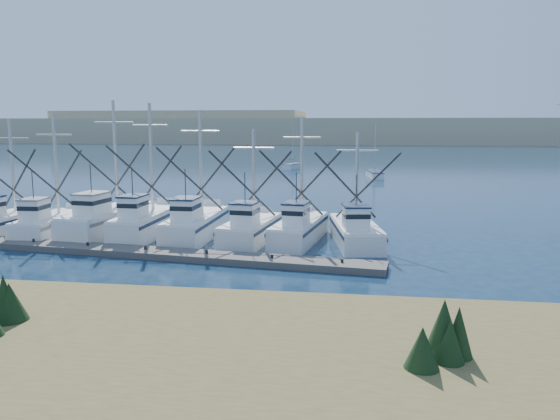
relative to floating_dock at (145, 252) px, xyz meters
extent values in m
plane|color=#0C2035|center=(8.99, -6.26, -0.19)|extent=(500.00, 500.00, 0.00)
cube|color=#5A5550|center=(0.00, 0.00, 0.00)|extent=(28.94, 5.56, 0.39)
cube|color=tan|center=(8.99, 203.74, 4.81)|extent=(360.00, 60.00, 10.00)
cube|color=white|center=(-12.43, 4.81, 0.50)|extent=(3.42, 7.35, 1.39)
cylinder|color=#B7B2A8|center=(-12.43, 6.02, 4.62)|extent=(0.22, 0.22, 6.85)
cube|color=white|center=(-8.98, 4.80, 0.47)|extent=(2.77, 7.17, 1.33)
cube|color=white|center=(-8.98, 2.99, 1.88)|extent=(1.51, 1.78, 1.50)
cylinder|color=#B7B2A8|center=(-8.98, 6.01, 4.76)|extent=(0.22, 0.22, 7.26)
cube|color=white|center=(-5.08, 5.88, 0.67)|extent=(3.77, 9.49, 1.73)
cube|color=white|center=(-5.08, 3.52, 2.28)|extent=(1.83, 2.42, 1.50)
cylinder|color=#B7B2A8|center=(-5.08, 7.46, 5.46)|extent=(0.22, 0.22, 7.86)
cube|color=white|center=(-2.06, 5.39, 0.62)|extent=(2.39, 8.26, 1.63)
cube|color=white|center=(-2.06, 3.28, 2.19)|extent=(1.37, 2.02, 1.50)
cylinder|color=#B7B2A8|center=(-2.06, 6.80, 5.30)|extent=(0.22, 0.22, 7.72)
cube|color=white|center=(1.53, 5.58, 0.57)|extent=(2.62, 8.66, 1.52)
cube|color=white|center=(1.53, 3.37, 2.08)|extent=(1.49, 2.12, 1.50)
cylinder|color=#B7B2A8|center=(1.53, 7.06, 5.00)|extent=(0.22, 0.22, 7.34)
cube|color=white|center=(5.57, 4.81, 0.49)|extent=(3.33, 7.33, 1.37)
cube|color=white|center=(5.57, 2.99, 1.93)|extent=(1.65, 1.89, 1.50)
cylinder|color=#B7B2A8|center=(5.57, 6.01, 4.24)|extent=(0.22, 0.22, 6.14)
cube|color=white|center=(8.84, 5.21, 0.50)|extent=(3.44, 8.15, 1.39)
cube|color=white|center=(8.84, 3.19, 1.95)|extent=(1.61, 2.10, 1.50)
cylinder|color=#B7B2A8|center=(8.84, 6.56, 4.69)|extent=(0.22, 0.22, 6.98)
cube|color=white|center=(12.60, 5.24, 0.45)|extent=(3.81, 8.27, 1.28)
cube|color=white|center=(12.60, 3.21, 1.84)|extent=(1.78, 2.15, 1.50)
cylinder|color=#B7B2A8|center=(12.60, 6.60, 4.11)|extent=(0.22, 0.22, 6.04)
cube|color=white|center=(15.22, 50.87, 0.26)|extent=(2.52, 6.93, 0.90)
cylinder|color=#B7B2A8|center=(15.22, 51.17, 4.31)|extent=(0.12, 0.12, 7.20)
cube|color=white|center=(1.40, 64.18, 0.26)|extent=(3.02, 5.09, 0.90)
cylinder|color=#B7B2A8|center=(1.40, 64.48, 4.31)|extent=(0.12, 0.12, 7.20)
camera|label=1|loc=(12.59, -30.78, 7.72)|focal=35.00mm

